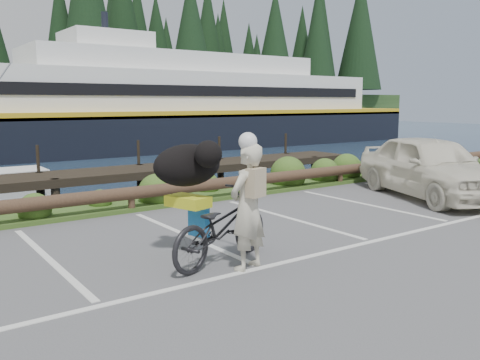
% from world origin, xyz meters
% --- Properties ---
extents(ground, '(72.00, 72.00, 0.00)m').
position_xyz_m(ground, '(0.00, 0.00, 0.00)').
color(ground, '#4E4E50').
extents(vegetation_strip, '(34.00, 1.60, 0.10)m').
position_xyz_m(vegetation_strip, '(0.00, 5.30, 0.05)').
color(vegetation_strip, '#3D5B21').
rests_on(vegetation_strip, ground).
extents(log_rail, '(32.00, 0.30, 0.60)m').
position_xyz_m(log_rail, '(0.00, 4.60, 0.00)').
color(log_rail, '#443021').
rests_on(log_rail, ground).
extents(bicycle, '(2.38, 1.42, 1.18)m').
position_xyz_m(bicycle, '(-0.36, 0.20, 0.59)').
color(bicycle, black).
rests_on(bicycle, ground).
extents(cyclist, '(0.82, 0.66, 1.96)m').
position_xyz_m(cyclist, '(-0.20, -0.30, 0.98)').
color(cyclist, beige).
rests_on(cyclist, ground).
extents(dog, '(0.94, 1.34, 0.71)m').
position_xyz_m(dog, '(-0.57, 0.89, 1.53)').
color(dog, black).
rests_on(dog, bicycle).
extents(parked_car, '(3.68, 5.36, 1.69)m').
position_xyz_m(parked_car, '(7.35, 1.66, 0.85)').
color(parked_car, silver).
rests_on(parked_car, ground).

